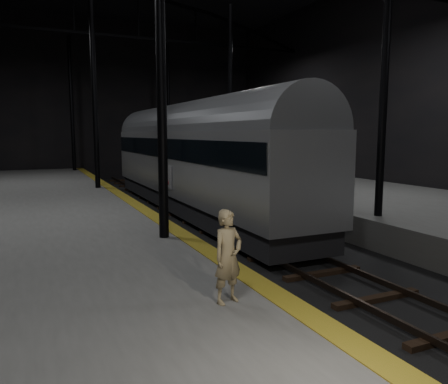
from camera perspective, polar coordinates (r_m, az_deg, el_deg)
ground at (r=17.25m, az=0.62°, el=-5.07°), size 44.00×44.00×0.00m
platform_left at (r=15.61m, az=-25.32°, el=-5.29°), size 9.00×43.80×1.00m
platform_right at (r=21.37m, az=19.19°, el=-1.66°), size 9.00×43.80×1.00m
tactile_strip at (r=15.98m, az=-10.01°, el=-2.54°), size 0.50×43.80×0.01m
track at (r=17.23m, az=0.62°, el=-4.85°), size 2.40×43.00×0.24m
train at (r=20.65m, az=-4.20°, el=5.06°), size 2.89×19.27×5.15m
woman at (r=7.27m, az=0.52°, el=-8.43°), size 0.66×0.52×1.57m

